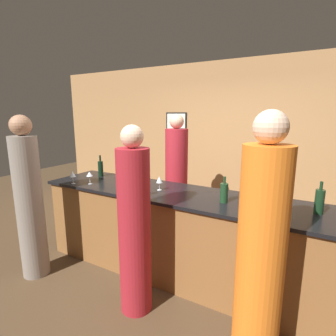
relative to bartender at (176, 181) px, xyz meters
name	(u,v)px	position (x,y,z in m)	size (l,w,h in m)	color
ground_plane	(178,273)	(0.50, -0.89, -0.88)	(14.00, 14.00, 0.00)	#4C3823
back_wall	(232,142)	(0.50, 1.19, 0.52)	(8.00, 0.08, 2.80)	#A37547
bar_counter	(179,234)	(0.50, -0.89, -0.37)	(3.52, 0.80, 1.01)	brown
bartender	(176,181)	(0.00, 0.00, 0.00)	(0.34, 0.34, 1.89)	maroon
guest_0	(134,228)	(0.40, -1.60, -0.03)	(0.31, 0.31, 1.80)	maroon
guest_1	(29,202)	(-0.99, -1.73, 0.02)	(0.30, 0.30, 1.89)	gray
guest_2	(261,256)	(1.53, -1.63, 0.02)	(0.34, 0.34, 1.92)	orange
wine_bottle_0	(224,192)	(1.04, -0.95, 0.23)	(0.08, 0.08, 0.27)	#19381E
wine_bottle_1	(101,168)	(-0.85, -0.71, 0.25)	(0.07, 0.07, 0.30)	black
wine_bottle_2	(319,201)	(1.87, -0.84, 0.25)	(0.08, 0.08, 0.30)	black
wine_glass_0	(273,206)	(1.53, -1.15, 0.24)	(0.06, 0.06, 0.15)	silver
wine_glass_1	(73,174)	(-0.86, -1.20, 0.25)	(0.08, 0.08, 0.16)	silver
wine_glass_2	(159,180)	(0.25, -0.91, 0.26)	(0.07, 0.07, 0.17)	silver
wine_glass_3	(146,184)	(0.23, -1.15, 0.26)	(0.07, 0.07, 0.18)	silver
wine_glass_4	(90,174)	(-0.67, -1.10, 0.26)	(0.08, 0.08, 0.16)	silver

